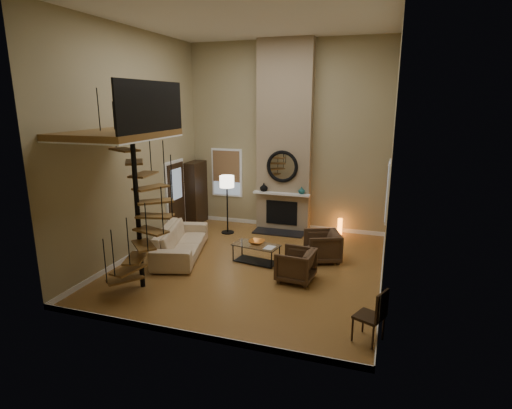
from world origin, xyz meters
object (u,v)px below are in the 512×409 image
(hutch, at_px, (196,194))
(side_chair, at_px, (374,314))
(armchair_near, at_px, (325,246))
(coffee_table, at_px, (256,251))
(armchair_far, at_px, (299,266))
(floor_lamp, at_px, (227,186))
(sofa, at_px, (181,241))
(accent_lamp, at_px, (340,227))

(hutch, height_order, side_chair, hutch)
(armchair_near, xyz_separation_m, coffee_table, (-1.56, -0.67, -0.07))
(armchair_far, height_order, floor_lamp, floor_lamp)
(sofa, distance_m, accent_lamp, 4.65)
(hutch, distance_m, armchair_near, 4.88)
(accent_lamp, relative_size, side_chair, 0.52)
(armchair_near, height_order, coffee_table, armchair_near)
(floor_lamp, bearing_deg, accent_lamp, 14.86)
(hutch, relative_size, sofa, 0.83)
(armchair_near, xyz_separation_m, floor_lamp, (-3.08, 1.25, 1.06))
(floor_lamp, bearing_deg, hutch, 152.85)
(armchair_near, bearing_deg, accent_lamp, 155.47)
(hutch, xyz_separation_m, armchair_near, (4.44, -1.94, -0.60))
(coffee_table, relative_size, side_chair, 1.29)
(armchair_far, bearing_deg, hutch, -124.03)
(hutch, height_order, floor_lamp, hutch)
(floor_lamp, height_order, side_chair, floor_lamp)
(sofa, bearing_deg, armchair_far, -114.96)
(armchair_far, bearing_deg, side_chair, 45.25)
(sofa, xyz_separation_m, coffee_table, (1.94, 0.18, -0.11))
(sofa, relative_size, armchair_far, 3.15)
(armchair_near, height_order, side_chair, side_chair)
(hutch, distance_m, accent_lamp, 4.59)
(hutch, height_order, armchair_far, hutch)
(accent_lamp, bearing_deg, armchair_far, -97.48)
(hutch, height_order, coffee_table, hutch)
(coffee_table, bearing_deg, sofa, -174.65)
(accent_lamp, xyz_separation_m, side_chair, (1.19, -5.43, 0.28))
(sofa, bearing_deg, armchair_near, -91.68)
(coffee_table, distance_m, side_chair, 3.92)
(hutch, xyz_separation_m, coffee_table, (2.88, -2.61, -0.67))
(hutch, relative_size, floor_lamp, 1.17)
(sofa, distance_m, floor_lamp, 2.37)
(floor_lamp, xyz_separation_m, side_chair, (4.38, -4.59, -0.89))
(hutch, bearing_deg, sofa, -71.46)
(coffee_table, bearing_deg, accent_lamp, 58.89)
(sofa, bearing_deg, floor_lamp, -26.69)
(coffee_table, bearing_deg, armchair_far, -30.70)
(sofa, bearing_deg, side_chair, -132.77)
(hutch, xyz_separation_m, side_chair, (5.73, -5.28, -0.42))
(sofa, distance_m, coffee_table, 1.95)
(sofa, distance_m, armchair_far, 3.19)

